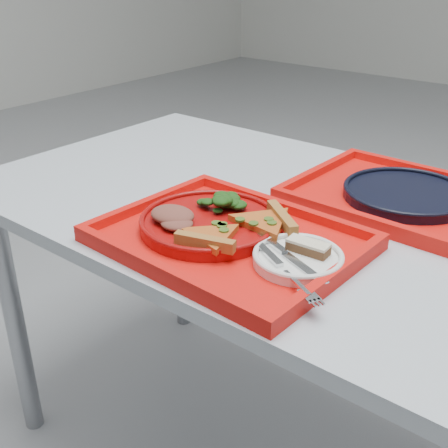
{
  "coord_description": "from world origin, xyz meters",
  "views": [
    {
      "loc": [
        0.46,
        -0.92,
        1.23
      ],
      "look_at": [
        -0.12,
        -0.2,
        0.78
      ],
      "focal_mm": 45.0,
      "sensor_mm": 36.0,
      "label": 1
    }
  ],
  "objects_px": {
    "dessert_bar": "(308,247)",
    "navy_plate": "(406,195)",
    "tray_main": "(229,242)",
    "dinner_plate": "(210,224)",
    "tray_far": "(405,201)"
  },
  "relations": [
    {
      "from": "tray_main",
      "to": "tray_far",
      "type": "relative_size",
      "value": 1.0
    },
    {
      "from": "dinner_plate",
      "to": "navy_plate",
      "type": "relative_size",
      "value": 1.0
    },
    {
      "from": "tray_far",
      "to": "navy_plate",
      "type": "xyz_separation_m",
      "value": [
        0.0,
        0.0,
        0.01
      ]
    },
    {
      "from": "navy_plate",
      "to": "dessert_bar",
      "type": "xyz_separation_m",
      "value": [
        -0.03,
        -0.35,
        0.02
      ]
    },
    {
      "from": "tray_main",
      "to": "dessert_bar",
      "type": "xyz_separation_m",
      "value": [
        0.15,
        0.02,
        0.03
      ]
    },
    {
      "from": "navy_plate",
      "to": "dessert_bar",
      "type": "distance_m",
      "value": 0.36
    },
    {
      "from": "tray_main",
      "to": "navy_plate",
      "type": "bearing_deg",
      "value": 67.38
    },
    {
      "from": "tray_far",
      "to": "dinner_plate",
      "type": "bearing_deg",
      "value": -120.53
    },
    {
      "from": "navy_plate",
      "to": "dessert_bar",
      "type": "relative_size",
      "value": 3.54
    },
    {
      "from": "tray_far",
      "to": "navy_plate",
      "type": "relative_size",
      "value": 1.73
    },
    {
      "from": "dinner_plate",
      "to": "navy_plate",
      "type": "xyz_separation_m",
      "value": [
        0.23,
        0.37,
        -0.0
      ]
    },
    {
      "from": "dessert_bar",
      "to": "navy_plate",
      "type": "bearing_deg",
      "value": 82.07
    },
    {
      "from": "tray_main",
      "to": "dinner_plate",
      "type": "bearing_deg",
      "value": 172.14
    },
    {
      "from": "dinner_plate",
      "to": "navy_plate",
      "type": "bearing_deg",
      "value": 57.77
    },
    {
      "from": "tray_main",
      "to": "dinner_plate",
      "type": "xyz_separation_m",
      "value": [
        -0.05,
        0.01,
        0.02
      ]
    }
  ]
}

